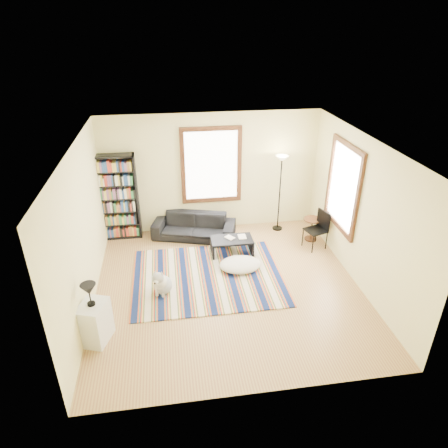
{
  "coord_description": "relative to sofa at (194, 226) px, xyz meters",
  "views": [
    {
      "loc": [
        -1.01,
        -6.2,
        4.63
      ],
      "look_at": [
        0.0,
        0.5,
        1.1
      ],
      "focal_mm": 32.0,
      "sensor_mm": 36.0,
      "label": 1
    }
  ],
  "objects": [
    {
      "name": "coffee_table",
      "position": [
        0.75,
        -0.86,
        -0.1
      ],
      "size": [
        1.02,
        0.81,
        0.36
      ],
      "primitive_type": "cube",
      "rotation": [
        0.0,
        0.0,
        -0.4
      ],
      "color": "black",
      "rests_on": "floor"
    },
    {
      "name": "book_a",
      "position": [
        0.65,
        -0.86,
        0.09
      ],
      "size": [
        0.25,
        0.24,
        0.02
      ],
      "primitive_type": "imported",
      "rotation": [
        0.0,
        0.0,
        0.66
      ],
      "color": "beige",
      "rests_on": "coffee_table"
    },
    {
      "name": "white_cabinet",
      "position": [
        -1.82,
        -3.15,
        0.07
      ],
      "size": [
        0.52,
        0.6,
        0.7
      ],
      "primitive_type": "cube",
      "rotation": [
        0.0,
        0.0,
        -0.34
      ],
      "color": "silver",
      "rests_on": "floor"
    },
    {
      "name": "wall_right",
      "position": [
        3.03,
        -2.05,
        1.12
      ],
      "size": [
        0.1,
        5.0,
        2.8
      ],
      "primitive_type": "cube",
      "color": "beige",
      "rests_on": "floor"
    },
    {
      "name": "book_b",
      "position": [
        0.9,
        -0.81,
        0.09
      ],
      "size": [
        0.17,
        0.23,
        0.02
      ],
      "primitive_type": "imported",
      "rotation": [
        0.0,
        0.0,
        -0.01
      ],
      "color": "beige",
      "rests_on": "coffee_table"
    },
    {
      "name": "floor",
      "position": [
        0.48,
        -2.05,
        -0.33
      ],
      "size": [
        5.0,
        5.0,
        0.1
      ],
      "primitive_type": "cube",
      "color": "#AA8B4D",
      "rests_on": "ground"
    },
    {
      "name": "wall_back",
      "position": [
        0.48,
        0.5,
        1.12
      ],
      "size": [
        5.0,
        0.1,
        2.8
      ],
      "primitive_type": "cube",
      "color": "beige",
      "rests_on": "floor"
    },
    {
      "name": "ceiling",
      "position": [
        0.48,
        -2.05,
        2.57
      ],
      "size": [
        5.0,
        5.0,
        0.1
      ],
      "primitive_type": "cube",
      "color": "white",
      "rests_on": "floor"
    },
    {
      "name": "wall_front",
      "position": [
        0.48,
        -4.6,
        1.12
      ],
      "size": [
        5.0,
        0.1,
        2.8
      ],
      "primitive_type": "cube",
      "color": "beige",
      "rests_on": "floor"
    },
    {
      "name": "window_right",
      "position": [
        2.95,
        -1.25,
        1.32
      ],
      "size": [
        0.06,
        1.2,
        1.6
      ],
      "primitive_type": "cube",
      "color": "white",
      "rests_on": "wall_right"
    },
    {
      "name": "wall_left",
      "position": [
        -2.07,
        -2.05,
        1.12
      ],
      "size": [
        0.1,
        5.0,
        2.8
      ],
      "primitive_type": "cube",
      "color": "beige",
      "rests_on": "floor"
    },
    {
      "name": "dog",
      "position": [
        -0.76,
        -2.04,
        -0.0
      ],
      "size": [
        0.57,
        0.65,
        0.54
      ],
      "primitive_type": null,
      "rotation": [
        0.0,
        0.0,
        -0.4
      ],
      "color": "silver",
      "rests_on": "floor"
    },
    {
      "name": "folding_chair",
      "position": [
        2.63,
        -0.88,
        0.15
      ],
      "size": [
        0.53,
        0.51,
        0.86
      ],
      "primitive_type": "cube",
      "rotation": [
        0.0,
        0.0,
        0.33
      ],
      "color": "black",
      "rests_on": "floor"
    },
    {
      "name": "floor_lamp",
      "position": [
        2.05,
        0.1,
        0.65
      ],
      "size": [
        0.37,
        0.37,
        1.86
      ],
      "primitive_type": null,
      "rotation": [
        0.0,
        0.0,
        0.26
      ],
      "color": "black",
      "rests_on": "floor"
    },
    {
      "name": "rug",
      "position": [
        0.12,
        -1.68,
        -0.27
      ],
      "size": [
        2.96,
        2.37,
        0.02
      ],
      "primitive_type": "cube",
      "color": "#0D1942",
      "rests_on": "floor"
    },
    {
      "name": "window_back",
      "position": [
        0.48,
        0.42,
        1.32
      ],
      "size": [
        1.2,
        0.06,
        1.6
      ],
      "primitive_type": "cube",
      "color": "white",
      "rests_on": "wall_back"
    },
    {
      "name": "sofa",
      "position": [
        0.0,
        0.0,
        0.0
      ],
      "size": [
        2.02,
        1.24,
        0.55
      ],
      "primitive_type": "imported",
      "rotation": [
        0.0,
        0.0,
        -0.29
      ],
      "color": "black",
      "rests_on": "floor"
    },
    {
      "name": "floor_cushion",
      "position": [
        0.82,
        -1.49,
        -0.17
      ],
      "size": [
        0.93,
        0.75,
        0.21
      ],
      "primitive_type": "ellipsoid",
      "rotation": [
        0.0,
        0.0,
        -0.13
      ],
      "color": "beige",
      "rests_on": "floor"
    },
    {
      "name": "table_lamp",
      "position": [
        -1.82,
        -3.15,
        0.61
      ],
      "size": [
        0.24,
        0.24,
        0.38
      ],
      "primitive_type": null,
      "rotation": [
        0.0,
        0.0,
        0.0
      ],
      "color": "black",
      "rests_on": "white_cabinet"
    },
    {
      "name": "bookshelf",
      "position": [
        -1.67,
        0.27,
        0.72
      ],
      "size": [
        0.9,
        0.3,
        2.0
      ],
      "primitive_type": "cube",
      "color": "black",
      "rests_on": "floor"
    },
    {
      "name": "side_table",
      "position": [
        2.68,
        -0.53,
        -0.01
      ],
      "size": [
        0.49,
        0.49,
        0.54
      ],
      "primitive_type": "cylinder",
      "rotation": [
        0.0,
        0.0,
        -0.25
      ],
      "color": "#492512",
      "rests_on": "floor"
    }
  ]
}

